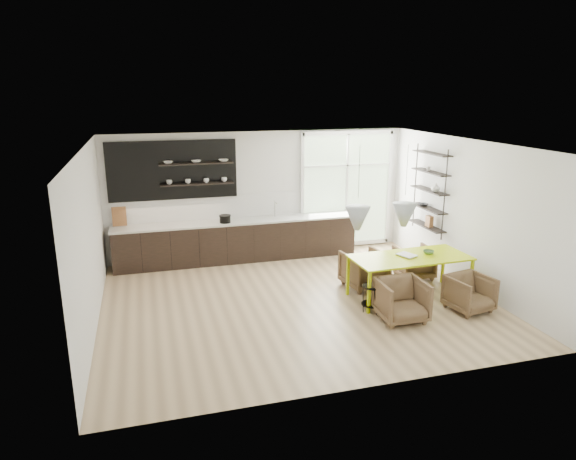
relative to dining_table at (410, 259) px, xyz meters
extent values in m
cube|color=#CEAF84|center=(-2.10, 0.37, -0.75)|extent=(7.00, 6.00, 0.01)
cube|color=silver|center=(-2.10, 3.37, 0.70)|extent=(7.00, 0.02, 2.90)
cube|color=silver|center=(-5.60, 0.37, 0.70)|extent=(0.02, 6.00, 2.90)
cube|color=silver|center=(1.40, 0.37, 0.70)|extent=(0.02, 6.00, 2.90)
cube|color=white|center=(-2.10, 0.37, 2.15)|extent=(7.00, 6.00, 0.01)
cube|color=#B2D1A5|center=(0.05, 3.34, 0.70)|extent=(2.20, 0.02, 2.70)
cube|color=white|center=(0.05, 3.31, 0.70)|extent=(2.30, 0.08, 2.80)
cone|color=#B3BEC2|center=(-1.15, -0.13, 0.90)|extent=(0.44, 0.44, 0.42)
cone|color=#B3BEC2|center=(-0.25, -0.13, 0.90)|extent=(0.44, 0.44, 0.42)
cylinder|color=black|center=(-1.15, -0.13, 1.71)|extent=(0.01, 0.01, 0.89)
cylinder|color=black|center=(-0.25, -0.13, 1.71)|extent=(0.01, 0.01, 0.89)
cube|color=black|center=(-2.70, 3.04, -0.30)|extent=(5.50, 0.65, 0.90)
cube|color=beige|center=(-2.70, 3.04, 0.17)|extent=(5.54, 0.69, 0.04)
cube|color=silver|center=(-2.70, 3.36, 0.45)|extent=(5.50, 0.02, 0.55)
cube|color=black|center=(-4.05, 3.33, 1.35)|extent=(2.80, 0.06, 1.30)
cube|color=black|center=(-3.55, 3.19, 1.50)|extent=(1.60, 0.28, 0.03)
cube|color=black|center=(-3.55, 3.19, 1.05)|extent=(1.60, 0.28, 0.03)
cube|color=#966036|center=(-5.25, 3.27, 0.40)|extent=(0.30, 0.10, 0.42)
cylinder|color=silver|center=(-1.80, 3.14, 0.37)|extent=(0.02, 0.02, 0.40)
imported|color=white|center=(-4.15, 3.19, 1.54)|extent=(0.22, 0.22, 0.05)
imported|color=white|center=(-3.55, 3.19, 1.54)|extent=(0.22, 0.22, 0.05)
imported|color=white|center=(-2.95, 3.19, 1.54)|extent=(0.22, 0.22, 0.05)
imported|color=white|center=(-4.15, 3.19, 1.11)|extent=(0.12, 0.12, 0.10)
imported|color=white|center=(-3.75, 3.19, 1.11)|extent=(0.12, 0.12, 0.10)
imported|color=white|center=(-3.35, 3.19, 1.11)|extent=(0.12, 0.12, 0.10)
imported|color=white|center=(-2.95, 3.19, 1.11)|extent=(0.12, 0.12, 0.10)
cylinder|color=black|center=(-3.00, 2.92, 0.27)|extent=(0.24, 0.24, 0.15)
cube|color=black|center=(1.26, 0.97, 0.95)|extent=(0.02, 0.02, 1.90)
cube|color=black|center=(1.26, 2.17, 0.95)|extent=(0.02, 0.02, 1.90)
cube|color=black|center=(1.26, 1.57, 0.15)|extent=(0.26, 1.20, 0.02)
cube|color=black|center=(1.26, 1.57, 0.55)|extent=(0.26, 1.20, 0.02)
cube|color=black|center=(1.26, 1.57, 0.95)|extent=(0.26, 1.20, 0.02)
cube|color=black|center=(1.26, 1.57, 1.35)|extent=(0.26, 1.20, 0.03)
cube|color=black|center=(1.26, 1.57, 1.75)|extent=(0.26, 1.20, 0.03)
imported|color=white|center=(1.26, 1.32, 1.06)|extent=(0.18, 0.18, 0.19)
imported|color=#333338|center=(1.26, 1.77, 0.59)|extent=(0.22, 0.22, 0.05)
imported|color=white|center=(1.26, 1.67, 1.41)|extent=(0.10, 0.10, 0.09)
cube|color=#966036|center=(1.26, 1.47, 0.28)|extent=(0.10, 0.18, 0.24)
cube|color=#BEDB07|center=(0.00, 0.00, 0.04)|extent=(2.24, 1.07, 0.03)
cube|color=#BEDB07|center=(-1.04, -0.48, -0.36)|extent=(0.05, 0.05, 0.77)
cube|color=#BEDB07|center=(-1.07, 0.41, -0.36)|extent=(0.05, 0.05, 0.77)
cube|color=#BEDB07|center=(1.07, -0.41, -0.36)|extent=(0.05, 0.05, 0.77)
cube|color=#BEDB07|center=(1.04, 0.48, -0.36)|extent=(0.05, 0.05, 0.77)
imported|color=brown|center=(-0.59, 0.72, -0.39)|extent=(0.89, 0.91, 0.72)
imported|color=brown|center=(0.62, 0.91, -0.42)|extent=(0.74, 0.76, 0.67)
imported|color=brown|center=(-0.61, -0.87, -0.39)|extent=(0.79, 0.81, 0.72)
imported|color=brown|center=(0.74, -0.85, -0.43)|extent=(0.81, 0.82, 0.65)
cylinder|color=black|center=(-0.94, -0.41, -0.28)|extent=(0.36, 0.36, 0.02)
cylinder|color=black|center=(-0.94, -0.41, -0.62)|extent=(0.38, 0.38, 0.02)
cylinder|color=black|center=(-0.77, -0.43, -0.51)|extent=(0.02, 0.02, 0.47)
cylinder|color=black|center=(-0.92, -0.24, -0.51)|extent=(0.02, 0.02, 0.47)
cylinder|color=black|center=(-1.10, -0.40, -0.51)|extent=(0.02, 0.02, 0.47)
cylinder|color=black|center=(-0.95, -0.58, -0.51)|extent=(0.02, 0.02, 0.47)
imported|color=white|center=(-0.17, 0.00, 0.07)|extent=(0.36, 0.41, 0.03)
imported|color=#4F7343|center=(0.42, 0.06, 0.09)|extent=(0.23, 0.23, 0.06)
camera|label=1|loc=(-4.67, -8.11, 3.07)|focal=32.00mm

